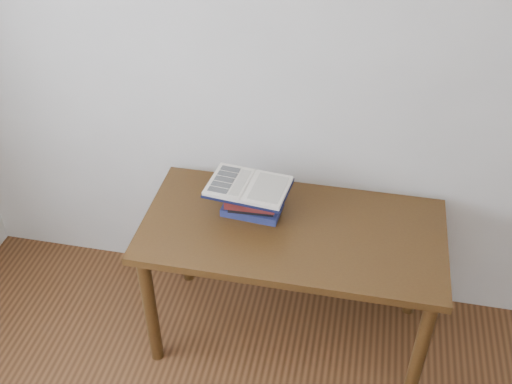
# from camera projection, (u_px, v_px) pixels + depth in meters

# --- Properties ---
(room_shell) EXTENTS (3.54, 3.54, 2.62)m
(room_shell) POSITION_uv_depth(u_px,v_px,m) (141.00, 348.00, 0.93)
(room_shell) COLOR beige
(room_shell) RESTS_ON ground
(desk) EXTENTS (1.30, 0.65, 0.69)m
(desk) POSITION_uv_depth(u_px,v_px,m) (292.00, 245.00, 2.62)
(desk) COLOR #402910
(desk) RESTS_ON ground
(book_stack) EXTENTS (0.26, 0.18, 0.13)m
(book_stack) POSITION_uv_depth(u_px,v_px,m) (252.00, 200.00, 2.60)
(book_stack) COLOR #181F49
(book_stack) RESTS_ON desk
(open_book) EXTENTS (0.37, 0.28, 0.03)m
(open_book) POSITION_uv_depth(u_px,v_px,m) (249.00, 187.00, 2.55)
(open_book) COLOR black
(open_book) RESTS_ON book_stack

